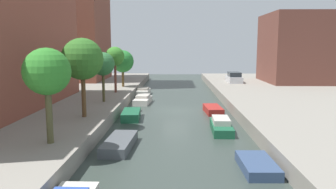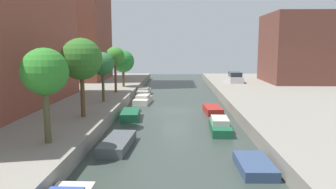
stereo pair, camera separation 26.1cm
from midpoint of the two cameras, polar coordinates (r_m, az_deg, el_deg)
name	(u,v)px [view 2 (the right image)]	position (r m, az deg, el deg)	size (l,w,h in m)	color
ground_plane	(176,111)	(31.69, 1.57, -2.80)	(84.00, 84.00, 0.00)	#333D38
quay_left	(21,105)	(34.97, -23.84, -1.63)	(20.00, 64.00, 1.00)	gray
quay_right	(335,106)	(34.99, 26.97, -1.82)	(20.00, 64.00, 1.00)	gray
low_block_right	(302,48)	(51.44, 22.26, 7.41)	(10.00, 10.60, 9.73)	brown
street_tree_0	(45,72)	(18.22, -20.11, 3.59)	(2.45, 2.45, 5.03)	#4E4B2D
street_tree_1	(81,59)	(24.50, -14.42, 5.88)	(2.99, 2.99, 5.70)	brown
street_tree_2	(103,64)	(31.03, -10.98, 5.14)	(2.16, 2.16, 4.59)	#4D492A
street_tree_3	(115,57)	(37.15, -8.91, 6.45)	(2.10, 2.10, 5.08)	brown
street_tree_4	(123,61)	(42.48, -7.57, 5.67)	(2.82, 2.82, 4.64)	brown
parked_car	(235,78)	(48.57, 11.56, 2.82)	(1.87, 4.77, 1.47)	#B7B7BC
moored_boat_left_1	(118,143)	(20.39, -8.32, -8.31)	(1.77, 4.35, 0.58)	#4C5156
moored_boat_left_2	(131,115)	(28.23, -6.22, -3.50)	(1.61, 3.60, 0.69)	#195638
moored_boat_left_3	(143,100)	(35.85, -4.14, -0.91)	(1.83, 3.88, 0.89)	beige
moored_boat_left_4	(144,92)	(42.21, -4.03, 0.50)	(1.63, 3.54, 0.91)	beige
moored_boat_right_1	(254,165)	(17.29, 15.11, -11.73)	(1.65, 3.25, 0.50)	#33476B
moored_boat_right_2	(220,126)	(24.29, 9.27, -5.36)	(1.51, 4.19, 0.97)	#195638
moored_boat_right_3	(213,110)	(30.85, 7.94, -2.61)	(1.64, 3.54, 0.61)	maroon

